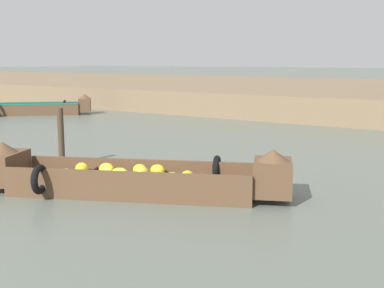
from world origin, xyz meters
name	(u,v)px	position (x,y,z in m)	size (l,w,h in m)	color
ground_plane	(200,152)	(0.00, 10.00, 0.00)	(300.00, 300.00, 0.00)	#596056
riverbank_strip	(368,95)	(0.00, 26.85, 0.52)	(160.00, 20.00, 1.03)	#756047
banana_boat	(131,177)	(1.19, 5.85, 0.31)	(5.51, 3.18, 0.88)	brown
cargo_boat_upstream	(32,108)	(-11.03, 13.53, 0.31)	(4.26, 4.01, 0.89)	brown
mooring_post	(61,137)	(-1.66, 6.80, 0.66)	(0.14, 0.14, 1.33)	#423323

